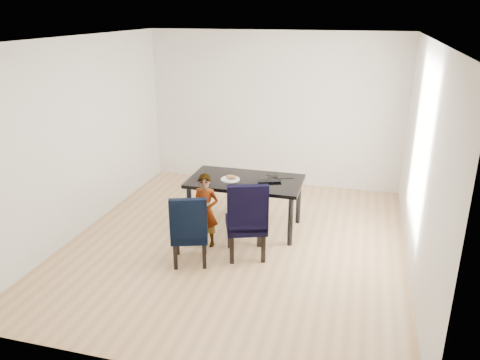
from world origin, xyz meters
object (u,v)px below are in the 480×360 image
(chair_right, at_px, (246,218))
(dining_table, at_px, (245,204))
(plate, at_px, (230,179))
(laptop, at_px, (269,180))
(child, at_px, (205,211))
(chair_left, at_px, (190,228))

(chair_right, bearing_deg, dining_table, 85.03)
(chair_right, bearing_deg, plate, 100.17)
(chair_right, xyz_separation_m, laptop, (0.13, 0.82, 0.24))
(child, bearing_deg, laptop, 45.29)
(chair_left, xyz_separation_m, chair_right, (0.64, 0.35, 0.06))
(child, bearing_deg, plate, 74.89)
(dining_table, xyz_separation_m, laptop, (0.34, 0.04, 0.39))
(child, distance_m, plate, 0.66)
(chair_left, xyz_separation_m, child, (0.05, 0.47, 0.04))
(chair_right, height_order, laptop, chair_right)
(chair_left, xyz_separation_m, plate, (0.22, 1.06, 0.29))
(dining_table, bearing_deg, chair_right, -75.02)
(chair_left, bearing_deg, chair_right, 10.02)
(chair_left, height_order, plate, chair_left)
(plate, bearing_deg, chair_left, -101.81)
(laptop, bearing_deg, child, 23.92)
(chair_left, bearing_deg, laptop, 38.24)
(dining_table, bearing_deg, chair_left, -110.88)
(plate, bearing_deg, laptop, 10.35)
(plate, bearing_deg, chair_right, -59.88)
(chair_right, relative_size, plate, 3.86)
(chair_right, distance_m, laptop, 0.86)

